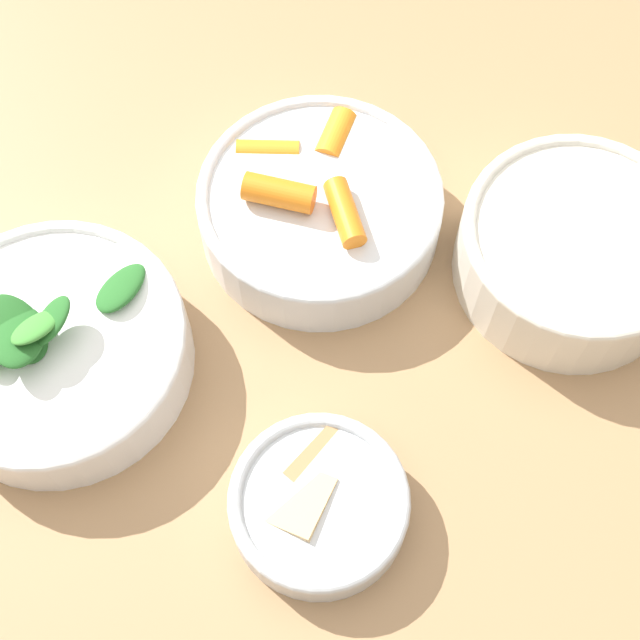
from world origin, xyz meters
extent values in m
plane|color=brown|center=(0.00, 0.00, 0.00)|extent=(10.00, 10.00, 0.00)
cube|color=#99724C|center=(0.00, 0.00, 0.74)|extent=(1.22, 1.10, 0.03)
cube|color=olive|center=(-0.55, 0.49, 0.36)|extent=(0.06, 0.06, 0.73)
cylinder|color=silver|center=(-0.02, 0.09, 0.78)|extent=(0.19, 0.19, 0.05)
torus|color=silver|center=(-0.02, 0.09, 0.80)|extent=(0.19, 0.19, 0.01)
cylinder|color=orange|center=(-0.04, 0.15, 0.80)|extent=(0.03, 0.05, 0.02)
cylinder|color=orange|center=(0.01, 0.08, 0.79)|extent=(0.02, 0.05, 0.02)
cylinder|color=orange|center=(-0.08, 0.11, 0.80)|extent=(0.05, 0.04, 0.02)
cylinder|color=orange|center=(-0.05, 0.07, 0.81)|extent=(0.06, 0.03, 0.02)
cylinder|color=orange|center=(0.01, 0.08, 0.81)|extent=(0.05, 0.05, 0.02)
cylinder|color=white|center=(-0.14, -0.11, 0.78)|extent=(0.20, 0.20, 0.05)
torus|color=white|center=(-0.14, -0.11, 0.80)|extent=(0.20, 0.20, 0.01)
ellipsoid|color=#235B23|center=(-0.15, -0.12, 0.82)|extent=(0.06, 0.07, 0.03)
ellipsoid|color=#235B23|center=(-0.11, -0.05, 0.80)|extent=(0.05, 0.06, 0.04)
ellipsoid|color=#3D8433|center=(-0.14, -0.11, 0.83)|extent=(0.03, 0.04, 0.03)
ellipsoid|color=#235B23|center=(-0.13, -0.10, 0.82)|extent=(0.03, 0.04, 0.03)
ellipsoid|color=#235B23|center=(-0.16, -0.11, 0.81)|extent=(0.07, 0.06, 0.03)
cylinder|color=silver|center=(0.17, 0.14, 0.79)|extent=(0.18, 0.18, 0.06)
torus|color=silver|center=(0.17, 0.14, 0.82)|extent=(0.18, 0.18, 0.01)
cylinder|color=brown|center=(0.17, 0.14, 0.78)|extent=(0.16, 0.16, 0.03)
ellipsoid|color=#A36B4C|center=(0.13, 0.16, 0.80)|extent=(0.01, 0.01, 0.01)
ellipsoid|color=#AD7551|center=(0.16, 0.21, 0.80)|extent=(0.01, 0.01, 0.01)
ellipsoid|color=#AD7551|center=(0.18, 0.20, 0.80)|extent=(0.01, 0.01, 0.01)
ellipsoid|color=#AD7551|center=(0.19, 0.15, 0.80)|extent=(0.01, 0.01, 0.01)
ellipsoid|color=#AD7551|center=(0.19, 0.07, 0.80)|extent=(0.01, 0.01, 0.01)
ellipsoid|color=#8E5B3D|center=(0.11, 0.17, 0.80)|extent=(0.01, 0.01, 0.01)
ellipsoid|color=#A36B4C|center=(0.14, 0.19, 0.80)|extent=(0.01, 0.01, 0.01)
ellipsoid|color=#AD7551|center=(0.15, 0.10, 0.80)|extent=(0.01, 0.01, 0.01)
ellipsoid|color=#8E5B3D|center=(0.18, 0.18, 0.80)|extent=(0.01, 0.01, 0.01)
ellipsoid|color=#8E5B3D|center=(0.14, 0.14, 0.80)|extent=(0.01, 0.01, 0.01)
ellipsoid|color=#AD7551|center=(0.20, 0.07, 0.80)|extent=(0.01, 0.01, 0.01)
ellipsoid|color=#A36B4C|center=(0.15, 0.10, 0.80)|extent=(0.01, 0.01, 0.01)
ellipsoid|color=#A36B4C|center=(0.11, 0.13, 0.80)|extent=(0.01, 0.01, 0.01)
ellipsoid|color=#A36B4C|center=(0.11, 0.16, 0.80)|extent=(0.01, 0.01, 0.01)
cylinder|color=tan|center=(0.11, 0.14, 0.80)|extent=(0.03, 0.03, 0.01)
cylinder|color=tan|center=(0.16, 0.08, 0.81)|extent=(0.03, 0.03, 0.01)
cylinder|color=tan|center=(0.13, 0.17, 0.81)|extent=(0.02, 0.02, 0.01)
cylinder|color=silver|center=(0.09, -0.12, 0.77)|extent=(0.12, 0.12, 0.03)
torus|color=silver|center=(0.09, -0.12, 0.79)|extent=(0.12, 0.12, 0.01)
cube|color=tan|center=(0.08, -0.09, 0.78)|extent=(0.05, 0.04, 0.01)
cube|color=tan|center=(0.08, -0.10, 0.78)|extent=(0.05, 0.06, 0.02)
cube|color=tan|center=(0.07, -0.12, 0.79)|extent=(0.04, 0.05, 0.02)
camera|label=1|loc=(0.16, -0.25, 1.37)|focal=50.00mm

